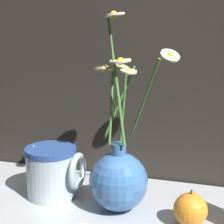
# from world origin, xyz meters

# --- Properties ---
(ground_plane) EXTENTS (6.00, 6.00, 0.00)m
(ground_plane) POSITION_xyz_m (0.00, 0.00, 0.00)
(ground_plane) COLOR black
(shelf) EXTENTS (0.78, 0.32, 0.01)m
(shelf) POSITION_xyz_m (0.00, 0.00, 0.01)
(shelf) COLOR #B2B7BC
(shelf) RESTS_ON ground_plane
(vase_with_flowers) EXTENTS (0.18, 0.16, 0.41)m
(vase_with_flowers) POSITION_xyz_m (0.03, -0.02, 0.09)
(vase_with_flowers) COLOR #3F72B7
(vase_with_flowers) RESTS_ON shelf
(ceramic_pitcher) EXTENTS (0.14, 0.12, 0.13)m
(ceramic_pitcher) POSITION_xyz_m (-0.13, -0.00, 0.08)
(ceramic_pitcher) COLOR silver
(ceramic_pitcher) RESTS_ON shelf
(orange_fruit) EXTENTS (0.07, 0.07, 0.07)m
(orange_fruit) POSITION_xyz_m (0.18, -0.04, 0.05)
(orange_fruit) COLOR orange
(orange_fruit) RESTS_ON shelf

